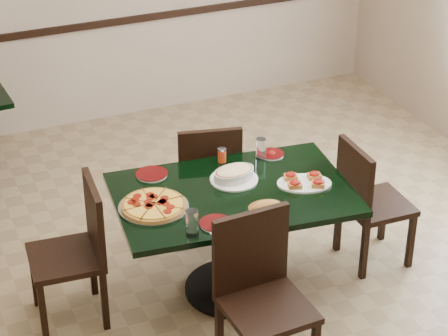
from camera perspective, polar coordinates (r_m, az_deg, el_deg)
name	(u,v)px	position (r m, az deg, el deg)	size (l,w,h in m)	color
floor	(240,280)	(5.86, 1.06, -7.35)	(5.50, 5.50, 0.00)	olive
room_shell	(270,13)	(7.10, 3.01, 10.09)	(5.50, 5.50, 5.50)	silver
main_table	(233,217)	(5.46, 0.56, -3.19)	(1.54, 1.08, 0.75)	black
chair_far	(208,176)	(6.01, -1.05, -0.51)	(0.52, 0.52, 0.92)	black
chair_near	(260,288)	(4.89, 2.34, -7.81)	(0.48, 0.48, 0.98)	black
chair_right	(367,198)	(5.85, 9.31, -1.94)	(0.43, 0.43, 0.90)	black
chair_left	(79,245)	(5.36, -9.47, -4.99)	(0.47, 0.47, 0.92)	black
pepperoni_pizza	(153,205)	(5.21, -4.63, -2.45)	(0.42, 0.42, 0.04)	silver
lasagna_casserole	(234,174)	(5.46, 0.66, -0.39)	(0.30, 0.30, 0.09)	silver
bread_basket	(265,209)	(5.12, 2.70, -2.68)	(0.21, 0.15, 0.09)	brown
bruschetta_platter	(304,181)	(5.45, 5.27, -0.87)	(0.40, 0.34, 0.05)	silver
side_plate_near	(216,223)	(5.04, -0.54, -3.64)	(0.19, 0.19, 0.02)	silver
side_plate_far_r	(272,154)	(5.78, 3.13, 0.92)	(0.17, 0.17, 0.03)	silver
side_plate_far_l	(152,174)	(5.55, -4.74, -0.40)	(0.21, 0.21, 0.02)	silver
napkin_setting	(218,226)	(5.03, -0.41, -3.81)	(0.15, 0.15, 0.01)	white
water_glass_a	(261,149)	(5.70, 2.42, 1.26)	(0.07, 0.07, 0.14)	white
water_glass_b	(192,223)	(4.92, -2.10, -3.60)	(0.07, 0.07, 0.16)	white
pepper_shaker	(222,155)	(5.67, -0.14, 0.86)	(0.06, 0.06, 0.10)	red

